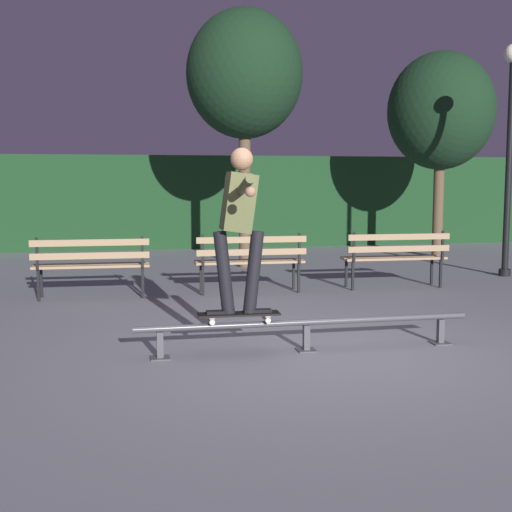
{
  "coord_description": "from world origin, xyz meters",
  "views": [
    {
      "loc": [
        -1.82,
        -6.18,
        1.67
      ],
      "look_at": [
        -0.33,
        0.9,
        0.85
      ],
      "focal_mm": 47.93,
      "sensor_mm": 36.0,
      "label": 1
    }
  ],
  "objects": [
    {
      "name": "ground_plane",
      "position": [
        0.0,
        0.0,
        0.0
      ],
      "size": [
        90.0,
        90.0,
        0.0
      ],
      "primitive_type": "plane",
      "color": "slate"
    },
    {
      "name": "tree_behind_benches",
      "position": [
        0.62,
        6.48,
        3.56
      ],
      "size": [
        2.16,
        2.16,
        4.78
      ],
      "color": "brown",
      "rests_on": "ground"
    },
    {
      "name": "skateboarder",
      "position": [
        -0.66,
        0.1,
        1.32
      ],
      "size": [
        0.62,
        1.41,
        1.56
      ],
      "color": "black",
      "rests_on": "skateboard"
    },
    {
      "name": "grind_rail",
      "position": [
        0.0,
        0.1,
        0.24
      ],
      "size": [
        3.33,
        0.18,
        0.31
      ],
      "color": "#47474C",
      "rests_on": "ground"
    },
    {
      "name": "hedge_backdrop",
      "position": [
        0.0,
        10.58,
        1.11
      ],
      "size": [
        24.0,
        1.2,
        2.22
      ],
      "primitive_type": "cube",
      "color": "#193D1E",
      "rests_on": "ground"
    },
    {
      "name": "lamp_post_right",
      "position": [
        4.77,
        4.35,
        2.48
      ],
      "size": [
        0.32,
        0.32,
        3.9
      ],
      "color": "black",
      "rests_on": "ground"
    },
    {
      "name": "skateboard",
      "position": [
        -0.67,
        0.1,
        0.39
      ],
      "size": [
        0.79,
        0.23,
        0.09
      ],
      "color": "black",
      "rests_on": "grind_rail"
    },
    {
      "name": "park_bench_right_center",
      "position": [
        2.39,
        3.5,
        0.54
      ],
      "size": [
        1.61,
        0.46,
        0.88
      ],
      "color": "black",
      "rests_on": "ground"
    },
    {
      "name": "park_bench_leftmost",
      "position": [
        -2.13,
        3.5,
        0.54
      ],
      "size": [
        1.61,
        0.46,
        0.88
      ],
      "color": "black",
      "rests_on": "ground"
    },
    {
      "name": "tree_far_right",
      "position": [
        4.95,
        7.23,
        3.06
      ],
      "size": [
        2.22,
        2.22,
        4.3
      ],
      "color": "brown",
      "rests_on": "ground"
    },
    {
      "name": "park_bench_left_center",
      "position": [
        0.13,
        3.5,
        0.54
      ],
      "size": [
        1.61,
        0.46,
        0.88
      ],
      "color": "black",
      "rests_on": "ground"
    }
  ]
}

